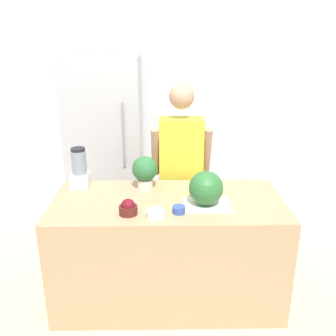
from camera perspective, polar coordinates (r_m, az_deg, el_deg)
The scene contains 12 objects.
ground_plane at distance 3.07m, azimuth 0.15°, elevation -23.42°, with size 14.00×14.00×0.00m, color beige.
wall_back at distance 4.47m, azimuth -0.35°, elevation 9.47°, with size 8.00×0.06×2.60m.
counter_island at distance 3.13m, azimuth 0.01°, elevation -12.25°, with size 1.80×0.83×0.88m.
refrigerator at distance 4.25m, azimuth -9.49°, elevation 3.69°, with size 0.80×0.66×1.89m.
person at distance 3.49m, azimuth 1.95°, elevation -0.75°, with size 0.54×0.27×1.70m.
cutting_board at distance 2.84m, azimuth 5.93°, elevation -5.59°, with size 0.35×0.26×0.01m.
watermelon at distance 2.79m, azimuth 5.81°, elevation -3.06°, with size 0.26×0.26×0.26m.
bowl_cherries at distance 2.70m, azimuth -6.09°, elevation -6.08°, with size 0.13×0.13×0.12m.
bowl_cream at distance 2.65m, azimuth -1.89°, elevation -6.85°, with size 0.14×0.14×0.09m.
bowl_small_blue at distance 2.71m, azimuth 1.68°, elevation -6.36°, with size 0.09×0.09×0.05m.
blender at distance 3.19m, azimuth -13.32°, elevation -0.27°, with size 0.15×0.15×0.34m.
potted_plant at distance 3.08m, azimuth -3.56°, elevation -0.43°, with size 0.21×0.21×0.28m.
Camera 1 is at (-0.04, -2.24, 2.11)m, focal length 40.00 mm.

